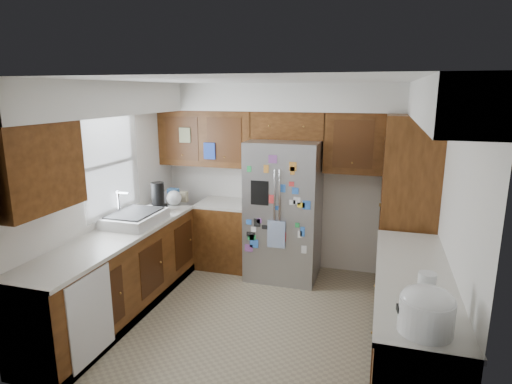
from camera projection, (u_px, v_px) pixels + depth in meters
floor at (258, 319)px, 4.62m from camera, size 3.60×3.60×0.00m
room_shell at (258, 147)px, 4.57m from camera, size 3.64×3.24×2.52m
left_counter_run at (145, 267)px, 4.92m from camera, size 1.36×3.20×0.92m
right_counter_run at (410, 328)px, 3.66m from camera, size 0.63×2.25×0.92m
pantry at (407, 207)px, 5.03m from camera, size 0.60×0.90×2.15m
fridge at (284, 210)px, 5.53m from camera, size 0.90×0.79×1.80m
bridge_cabinet at (289, 125)px, 5.50m from camera, size 0.96×0.34×0.35m
fridge_top_items at (280, 102)px, 5.45m from camera, size 0.64×0.34×0.27m
sink_assembly at (135, 218)px, 4.89m from camera, size 0.52×0.70×0.37m
left_counter_clutter at (166, 198)px, 5.55m from camera, size 0.32×0.77×0.38m
rice_cooker at (427, 309)px, 2.67m from camera, size 0.35×0.34×0.30m
paper_towel at (426, 292)px, 2.94m from camera, size 0.12×0.12×0.27m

